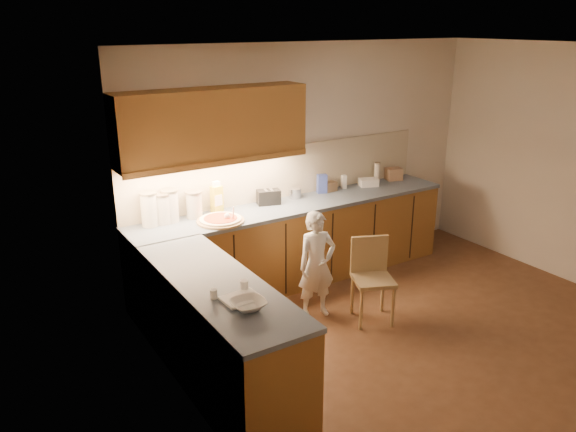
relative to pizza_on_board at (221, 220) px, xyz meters
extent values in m
plane|color=#54321C|center=(1.34, -1.60, -0.94)|extent=(4.50, 4.50, 0.00)
cube|color=beige|center=(1.34, 0.40, 0.36)|extent=(4.50, 0.04, 2.60)
cube|color=beige|center=(-0.91, -1.60, 0.36)|extent=(0.04, 4.00, 2.60)
cube|color=white|center=(1.34, -1.60, 1.66)|extent=(4.50, 4.00, 0.04)
cube|color=#905F2A|center=(0.96, 0.10, -0.50)|extent=(3.75, 0.60, 0.88)
cube|color=#905F2A|center=(-0.61, -1.20, -0.50)|extent=(0.60, 2.00, 0.88)
cube|color=#4A576A|center=(0.96, 0.10, -0.04)|extent=(3.77, 0.62, 0.04)
cube|color=#4A576A|center=(-0.61, -1.20, -0.04)|extent=(0.62, 2.02, 0.04)
cube|color=black|center=(-0.56, -0.20, -0.50)|extent=(0.02, 0.01, 0.80)
cube|color=black|center=(0.04, -0.20, -0.50)|extent=(0.02, 0.01, 0.80)
cube|color=black|center=(0.64, -0.20, -0.50)|extent=(0.02, 0.01, 0.80)
cube|color=black|center=(1.24, -0.20, -0.50)|extent=(0.02, 0.01, 0.80)
cube|color=black|center=(1.84, -0.20, -0.50)|extent=(0.02, 0.01, 0.80)
cube|color=black|center=(2.44, -0.20, -0.50)|extent=(0.02, 0.01, 0.80)
cube|color=beige|center=(0.96, 0.38, 0.27)|extent=(3.75, 0.02, 0.58)
cube|color=#905F2A|center=(0.06, 0.22, 0.91)|extent=(1.95, 0.35, 0.70)
cube|color=#905F2A|center=(0.06, 0.05, 0.56)|extent=(1.95, 0.02, 0.06)
cylinder|color=tan|center=(0.00, 0.00, -0.01)|extent=(0.47, 0.47, 0.02)
cylinder|color=#F3E2BE|center=(0.00, 0.00, 0.01)|extent=(0.42, 0.42, 0.02)
cylinder|color=#B73118|center=(0.00, 0.00, 0.02)|extent=(0.33, 0.33, 0.01)
sphere|color=white|center=(0.05, -0.04, 0.04)|extent=(0.06, 0.06, 0.06)
cylinder|color=white|center=(0.09, -0.09, 0.07)|extent=(0.05, 0.11, 0.19)
imported|color=white|center=(0.70, -0.68, -0.40)|extent=(0.43, 0.31, 1.09)
cylinder|color=tan|center=(0.89, -1.15, -0.73)|extent=(0.03, 0.03, 0.42)
cylinder|color=tan|center=(1.18, -1.27, -0.73)|extent=(0.03, 0.03, 0.42)
cylinder|color=tan|center=(1.01, -0.86, -0.73)|extent=(0.03, 0.03, 0.42)
cylinder|color=tan|center=(1.30, -0.98, -0.73)|extent=(0.03, 0.03, 0.42)
cube|color=tan|center=(1.09, -1.07, -0.50)|extent=(0.49, 0.49, 0.04)
cube|color=tan|center=(1.16, -0.91, -0.30)|extent=(0.35, 0.18, 0.37)
imported|color=white|center=(-0.61, -1.71, 0.01)|extent=(0.25, 0.25, 0.06)
cylinder|color=white|center=(-0.63, 0.26, 0.14)|extent=(0.16, 0.16, 0.32)
cylinder|color=tan|center=(-0.63, 0.26, 0.31)|extent=(0.17, 0.17, 0.02)
cylinder|color=white|center=(-0.49, 0.27, 0.12)|extent=(0.17, 0.17, 0.29)
cylinder|color=tan|center=(-0.49, 0.27, 0.28)|extent=(0.18, 0.18, 0.02)
cylinder|color=white|center=(-0.41, 0.27, 0.13)|extent=(0.16, 0.16, 0.31)
cylinder|color=gray|center=(-0.41, 0.27, 0.30)|extent=(0.18, 0.18, 0.02)
cylinder|color=beige|center=(-0.16, 0.26, 0.11)|extent=(0.16, 0.16, 0.26)
cylinder|color=tan|center=(-0.16, 0.26, 0.24)|extent=(0.17, 0.17, 0.02)
cube|color=gold|center=(0.10, 0.28, 0.12)|extent=(0.12, 0.10, 0.28)
cube|color=white|center=(0.10, 0.28, 0.29)|extent=(0.08, 0.06, 0.05)
cube|color=black|center=(0.69, 0.24, 0.06)|extent=(0.28, 0.20, 0.16)
cube|color=#B9B9BE|center=(0.66, 0.25, 0.14)|extent=(0.05, 0.11, 0.00)
cube|color=#B9B9BE|center=(0.72, 0.23, 0.14)|extent=(0.05, 0.11, 0.00)
cylinder|color=silver|center=(1.05, 0.28, 0.03)|extent=(0.14, 0.14, 0.11)
cylinder|color=silver|center=(1.05, 0.28, 0.09)|extent=(0.15, 0.15, 0.01)
cube|color=#35469F|center=(1.43, 0.28, 0.09)|extent=(0.13, 0.11, 0.22)
cube|color=#987652|center=(1.54, 0.28, 0.03)|extent=(0.16, 0.12, 0.11)
cube|color=white|center=(1.75, 0.28, 0.06)|extent=(0.06, 0.06, 0.16)
cube|color=white|center=(2.07, 0.21, 0.02)|extent=(0.26, 0.22, 0.09)
cylinder|color=silver|center=(2.27, 0.29, 0.09)|extent=(0.07, 0.07, 0.23)
cylinder|color=gray|center=(2.27, 0.29, 0.22)|extent=(0.08, 0.08, 0.02)
cube|color=tan|center=(2.52, 0.26, 0.05)|extent=(0.22, 0.19, 0.15)
cube|color=white|center=(-0.59, -1.56, -0.01)|extent=(0.28, 0.23, 0.02)
cylinder|color=white|center=(-0.75, -1.44, 0.01)|extent=(0.06, 0.06, 0.07)
cylinder|color=white|center=(-0.51, -1.45, 0.02)|extent=(0.07, 0.07, 0.08)
camera|label=1|loc=(-2.23, -4.78, 1.87)|focal=35.00mm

